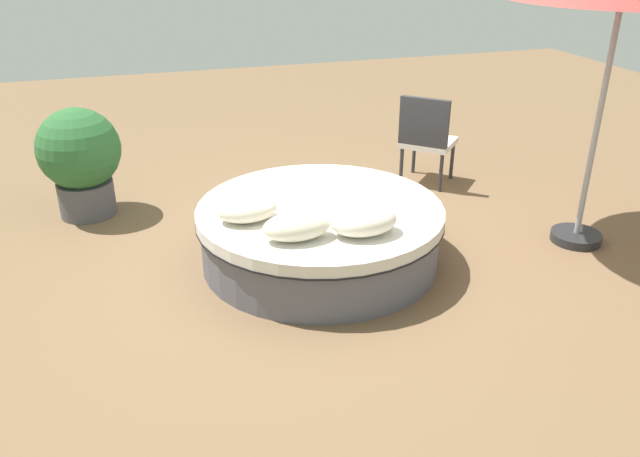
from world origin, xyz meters
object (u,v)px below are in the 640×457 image
throw_pillow_0 (247,209)px  patio_chair (426,135)px  throw_pillow_1 (297,226)px  throw_pillow_2 (364,221)px  planter (80,157)px  round_bed (320,233)px

throw_pillow_0 → patio_chair: 2.61m
throw_pillow_1 → throw_pillow_2: 0.50m
patio_chair → planter: size_ratio=0.93×
throw_pillow_0 → planter: planter is taller
throw_pillow_1 → throw_pillow_2: throw_pillow_2 is taller
round_bed → patio_chair: patio_chair is taller
round_bed → throw_pillow_2: 0.69m
throw_pillow_1 → planter: size_ratio=0.48×
throw_pillow_1 → throw_pillow_2: size_ratio=0.99×
throw_pillow_1 → throw_pillow_2: (-0.49, 0.07, 0.01)m
throw_pillow_1 → patio_chair: patio_chair is taller
planter → throw_pillow_0: bearing=127.1°
throw_pillow_2 → patio_chair: size_ratio=0.52×
throw_pillow_2 → planter: size_ratio=0.48×
throw_pillow_1 → round_bed: bearing=-123.5°
patio_chair → planter: bearing=-140.7°
patio_chair → round_bed: bearing=-96.7°
throw_pillow_0 → throw_pillow_1: throw_pillow_1 is taller
throw_pillow_1 → patio_chair: (-1.93, -1.83, -0.04)m
round_bed → planter: size_ratio=1.93×
throw_pillow_0 → throw_pillow_2: bearing=147.5°
round_bed → patio_chair: bearing=-140.3°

